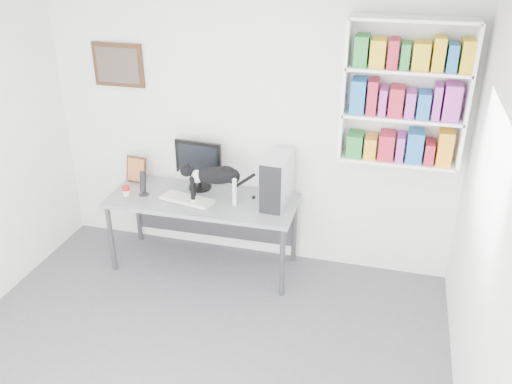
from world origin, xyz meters
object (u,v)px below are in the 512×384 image
(pc_tower, at_px, (277,180))
(leaning_print, at_px, (136,169))
(bookshelf, at_px, (405,93))
(monitor, at_px, (199,165))
(cat, at_px, (215,185))
(desk, at_px, (204,233))
(keyboard, at_px, (187,199))
(soup_can, at_px, (126,190))
(speaker, at_px, (143,183))

(pc_tower, xyz_separation_m, leaning_print, (-1.49, 0.10, -0.10))
(bookshelf, bearing_deg, leaning_print, -178.90)
(monitor, height_order, cat, monitor)
(bookshelf, height_order, desk, bookshelf)
(monitor, height_order, pc_tower, monitor)
(pc_tower, height_order, cat, pc_tower)
(pc_tower, bearing_deg, keyboard, -164.55)
(pc_tower, height_order, soup_can, pc_tower)
(cat, bearing_deg, keyboard, 171.37)
(desk, bearing_deg, cat, -19.96)
(leaning_print, height_order, soup_can, leaning_print)
(monitor, height_order, keyboard, monitor)
(pc_tower, relative_size, cat, 0.76)
(monitor, xyz_separation_m, soup_can, (-0.64, -0.33, -0.20))
(keyboard, distance_m, speaker, 0.47)
(bookshelf, xyz_separation_m, leaning_print, (-2.53, -0.05, -0.96))
(bookshelf, distance_m, cat, 1.86)
(soup_can, distance_m, cat, 0.91)
(bookshelf, distance_m, desk, 2.31)
(keyboard, bearing_deg, pc_tower, 23.51)
(soup_can, bearing_deg, leaning_print, 96.54)
(desk, relative_size, monitor, 3.58)
(pc_tower, height_order, speaker, pc_tower)
(soup_can, xyz_separation_m, cat, (0.90, 0.06, 0.14))
(pc_tower, distance_m, leaning_print, 1.50)
(bookshelf, relative_size, desk, 0.69)
(pc_tower, bearing_deg, soup_can, -168.52)
(bookshelf, distance_m, soup_can, 2.73)
(monitor, bearing_deg, speaker, -145.48)
(monitor, bearing_deg, pc_tower, -4.29)
(pc_tower, bearing_deg, monitor, 174.79)
(monitor, relative_size, soup_can, 5.04)
(desk, xyz_separation_m, cat, (0.16, -0.05, 0.57))
(pc_tower, xyz_separation_m, soup_can, (-1.45, -0.22, -0.19))
(soup_can, bearing_deg, pc_tower, 8.48)
(desk, relative_size, leaning_print, 6.54)
(monitor, height_order, leaning_print, monitor)
(keyboard, height_order, soup_can, soup_can)
(pc_tower, height_order, leaning_print, pc_tower)
(cat, bearing_deg, bookshelf, -4.20)
(monitor, distance_m, pc_tower, 0.83)
(desk, bearing_deg, leaning_print, 164.68)
(speaker, bearing_deg, monitor, 39.19)
(monitor, xyz_separation_m, keyboard, (-0.02, -0.30, -0.23))
(desk, distance_m, keyboard, 0.42)
(soup_can, height_order, cat, cat)
(bookshelf, relative_size, pc_tower, 2.58)
(monitor, bearing_deg, bookshelf, 4.87)
(keyboard, bearing_deg, monitor, 98.15)
(bookshelf, bearing_deg, keyboard, -169.95)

